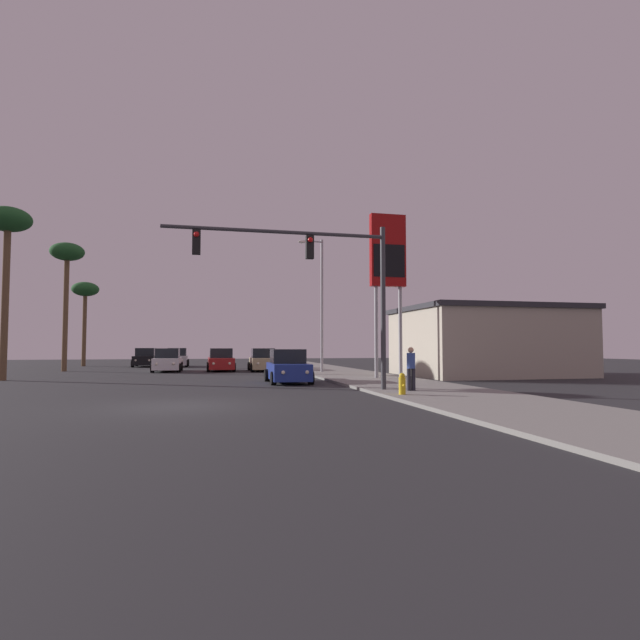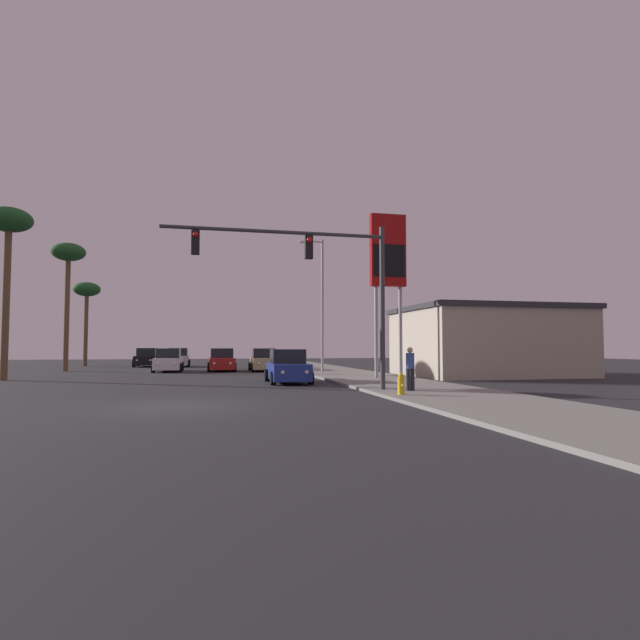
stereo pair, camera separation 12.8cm
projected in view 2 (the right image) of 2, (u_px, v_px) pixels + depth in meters
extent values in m
plane|color=#28282B|center=(176.00, 406.00, 15.13)|extent=(120.00, 120.00, 0.00)
cube|color=gray|center=(371.00, 379.00, 26.92)|extent=(5.00, 60.00, 0.12)
cube|color=#B2A893|center=(487.00, 344.00, 31.32)|extent=(10.00, 8.00, 4.00)
cube|color=#2D2D33|center=(486.00, 309.00, 31.43)|extent=(10.30, 8.30, 0.30)
cube|color=navy|center=(288.00, 371.00, 24.91)|extent=(1.91, 4.25, 0.80)
cube|color=black|center=(287.00, 356.00, 25.10)|extent=(1.65, 2.04, 0.70)
cylinder|color=black|center=(273.00, 378.00, 23.44)|extent=(0.24, 0.64, 0.64)
cylinder|color=black|center=(311.00, 378.00, 23.82)|extent=(0.24, 0.64, 0.64)
cylinder|color=black|center=(267.00, 375.00, 25.98)|extent=(0.24, 0.64, 0.64)
cylinder|color=black|center=(301.00, 375.00, 26.36)|extent=(0.24, 0.64, 0.64)
sphere|color=#F2EACC|center=(283.00, 372.00, 22.73)|extent=(0.18, 0.18, 0.18)
sphere|color=#F2EACC|center=(307.00, 372.00, 22.97)|extent=(0.18, 0.18, 0.18)
cube|color=silver|center=(168.00, 364.00, 36.18)|extent=(1.82, 4.21, 0.80)
cube|color=black|center=(169.00, 353.00, 36.37)|extent=(1.61, 2.01, 0.70)
cylinder|color=black|center=(153.00, 368.00, 34.71)|extent=(0.24, 0.64, 0.64)
cylinder|color=black|center=(180.00, 368.00, 35.09)|extent=(0.24, 0.64, 0.64)
cylinder|color=black|center=(157.00, 367.00, 37.25)|extent=(0.24, 0.64, 0.64)
cylinder|color=black|center=(182.00, 366.00, 37.63)|extent=(0.24, 0.64, 0.64)
sphere|color=#F2EACC|center=(157.00, 364.00, 34.00)|extent=(0.18, 0.18, 0.18)
sphere|color=#F2EACC|center=(174.00, 364.00, 34.24)|extent=(0.18, 0.18, 0.18)
cube|color=tan|center=(264.00, 363.00, 36.97)|extent=(1.89, 4.24, 0.80)
cube|color=black|center=(264.00, 353.00, 37.16)|extent=(1.64, 2.04, 0.70)
cylinder|color=black|center=(253.00, 368.00, 35.50)|extent=(0.24, 0.64, 0.64)
cylinder|color=black|center=(278.00, 367.00, 35.88)|extent=(0.24, 0.64, 0.64)
cylinder|color=black|center=(250.00, 366.00, 38.04)|extent=(0.24, 0.64, 0.64)
cylinder|color=black|center=(274.00, 366.00, 38.42)|extent=(0.24, 0.64, 0.64)
sphere|color=#F2EACC|center=(259.00, 364.00, 34.79)|extent=(0.18, 0.18, 0.18)
sphere|color=#F2EACC|center=(275.00, 363.00, 35.03)|extent=(0.18, 0.18, 0.18)
cube|color=maroon|center=(222.00, 363.00, 36.94)|extent=(1.86, 4.23, 0.80)
cube|color=black|center=(222.00, 353.00, 37.12)|extent=(1.63, 2.02, 0.70)
cylinder|color=black|center=(209.00, 368.00, 35.46)|extent=(0.24, 0.64, 0.64)
cylinder|color=black|center=(235.00, 367.00, 35.85)|extent=(0.24, 0.64, 0.64)
cylinder|color=black|center=(209.00, 366.00, 38.00)|extent=(0.24, 0.64, 0.64)
cylinder|color=black|center=(233.00, 366.00, 38.39)|extent=(0.24, 0.64, 0.64)
sphere|color=#F2EACC|center=(214.00, 364.00, 34.75)|extent=(0.18, 0.18, 0.18)
sphere|color=#F2EACC|center=(230.00, 363.00, 34.99)|extent=(0.18, 0.18, 0.18)
cube|color=#B7B7BC|center=(178.00, 360.00, 45.16)|extent=(1.85, 4.22, 0.80)
cube|color=black|center=(178.00, 352.00, 45.35)|extent=(1.62, 2.02, 0.70)
cylinder|color=black|center=(167.00, 364.00, 43.69)|extent=(0.24, 0.64, 0.64)
cylinder|color=black|center=(188.00, 363.00, 44.07)|extent=(0.24, 0.64, 0.64)
cylinder|color=black|center=(169.00, 363.00, 46.23)|extent=(0.24, 0.64, 0.64)
cylinder|color=black|center=(189.00, 363.00, 46.61)|extent=(0.24, 0.64, 0.64)
sphere|color=#F2EACC|center=(170.00, 360.00, 42.98)|extent=(0.18, 0.18, 0.18)
sphere|color=#F2EACC|center=(183.00, 360.00, 43.22)|extent=(0.18, 0.18, 0.18)
cube|color=black|center=(147.00, 360.00, 45.00)|extent=(1.82, 4.21, 0.80)
cube|color=black|center=(147.00, 352.00, 45.19)|extent=(1.61, 2.01, 0.70)
cylinder|color=black|center=(134.00, 364.00, 43.52)|extent=(0.24, 0.64, 0.64)
cylinder|color=black|center=(156.00, 364.00, 43.91)|extent=(0.24, 0.64, 0.64)
cylinder|color=black|center=(138.00, 363.00, 46.06)|extent=(0.24, 0.64, 0.64)
cylinder|color=black|center=(159.00, 363.00, 46.45)|extent=(0.24, 0.64, 0.64)
sphere|color=#F2EACC|center=(137.00, 360.00, 42.82)|extent=(0.18, 0.18, 0.18)
sphere|color=#F2EACC|center=(150.00, 360.00, 43.06)|extent=(0.18, 0.18, 0.18)
cylinder|color=#38383D|center=(382.00, 308.00, 19.91)|extent=(0.20, 0.20, 6.50)
cylinder|color=#38383D|center=(276.00, 232.00, 19.15)|extent=(8.57, 0.14, 0.14)
cube|color=black|center=(309.00, 247.00, 19.39)|extent=(0.30, 0.24, 0.90)
sphere|color=red|center=(310.00, 240.00, 19.27)|extent=(0.20, 0.20, 0.20)
cube|color=black|center=(195.00, 242.00, 18.47)|extent=(0.30, 0.24, 0.90)
sphere|color=red|center=(195.00, 234.00, 18.35)|extent=(0.20, 0.20, 0.20)
cylinder|color=#99999E|center=(322.00, 305.00, 33.87)|extent=(0.18, 0.18, 9.00)
cylinder|color=#99999E|center=(312.00, 241.00, 33.95)|extent=(1.40, 0.10, 0.10)
ellipsoid|color=silver|center=(302.00, 242.00, 33.80)|extent=(0.50, 0.24, 0.20)
cylinder|color=#99999E|center=(376.00, 332.00, 27.12)|extent=(0.20, 0.20, 5.00)
cylinder|color=#99999E|center=(400.00, 332.00, 27.42)|extent=(0.20, 0.20, 5.00)
cube|color=#990C0C|center=(388.00, 250.00, 27.51)|extent=(2.00, 0.40, 4.00)
cube|color=black|center=(389.00, 261.00, 27.28)|extent=(1.80, 0.03, 1.80)
cylinder|color=gold|center=(401.00, 386.00, 17.61)|extent=(0.24, 0.24, 0.60)
sphere|color=gold|center=(401.00, 376.00, 17.63)|extent=(0.20, 0.20, 0.20)
cylinder|color=gold|center=(403.00, 385.00, 17.45)|extent=(0.08, 0.10, 0.08)
cylinder|color=#23232D|center=(408.00, 380.00, 19.14)|extent=(0.16, 0.16, 0.85)
cylinder|color=#23232D|center=(412.00, 380.00, 19.18)|extent=(0.16, 0.16, 0.85)
cylinder|color=#334C99|center=(410.00, 361.00, 19.20)|extent=(0.32, 0.32, 0.60)
sphere|color=tan|center=(410.00, 350.00, 19.22)|extent=(0.22, 0.22, 0.22)
cylinder|color=brown|center=(86.00, 330.00, 46.26)|extent=(0.36, 0.36, 6.68)
ellipsoid|color=#1E5123|center=(87.00, 289.00, 46.46)|extent=(2.40, 2.40, 1.32)
cylinder|color=brown|center=(6.00, 304.00, 26.90)|extent=(0.36, 0.36, 8.25)
ellipsoid|color=#1E5123|center=(9.00, 220.00, 27.15)|extent=(2.40, 2.40, 1.32)
cylinder|color=brown|center=(67.00, 314.00, 36.75)|extent=(0.36, 0.36, 8.35)
ellipsoid|color=#1E5123|center=(68.00, 252.00, 37.00)|extent=(2.40, 2.40, 1.32)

